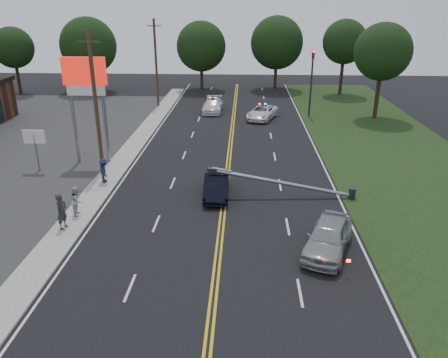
# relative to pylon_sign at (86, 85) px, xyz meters

# --- Properties ---
(ground) EXTENTS (120.00, 120.00, 0.00)m
(ground) POSITION_rel_pylon_sign_xyz_m (10.50, -14.00, -6.00)
(ground) COLOR black
(ground) RESTS_ON ground
(sidewalk) EXTENTS (1.80, 70.00, 0.12)m
(sidewalk) POSITION_rel_pylon_sign_xyz_m (2.10, -4.00, -5.94)
(sidewalk) COLOR #A59F95
(sidewalk) RESTS_ON ground
(grass_verge) EXTENTS (12.00, 80.00, 0.01)m
(grass_verge) POSITION_rel_pylon_sign_xyz_m (24.00, -4.00, -5.99)
(grass_verge) COLOR black
(grass_verge) RESTS_ON ground
(centerline_yellow) EXTENTS (0.36, 80.00, 0.00)m
(centerline_yellow) POSITION_rel_pylon_sign_xyz_m (10.50, -4.00, -5.99)
(centerline_yellow) COLOR gold
(centerline_yellow) RESTS_ON ground
(pylon_sign) EXTENTS (3.20, 0.35, 8.00)m
(pylon_sign) POSITION_rel_pylon_sign_xyz_m (0.00, 0.00, 0.00)
(pylon_sign) COLOR gray
(pylon_sign) RESTS_ON ground
(small_sign) EXTENTS (1.60, 0.14, 3.10)m
(small_sign) POSITION_rel_pylon_sign_xyz_m (-3.50, -2.00, -3.66)
(small_sign) COLOR gray
(small_sign) RESTS_ON ground
(traffic_signal) EXTENTS (0.28, 0.41, 7.05)m
(traffic_signal) POSITION_rel_pylon_sign_xyz_m (18.80, 16.00, -1.79)
(traffic_signal) COLOR #2D2D30
(traffic_signal) RESTS_ON ground
(fallen_streetlight) EXTENTS (9.36, 0.44, 1.91)m
(fallen_streetlight) POSITION_rel_pylon_sign_xyz_m (14.69, -6.00, -5.08)
(fallen_streetlight) COLOR #2D2D30
(fallen_streetlight) RESTS_ON ground
(utility_pole_mid) EXTENTS (1.60, 0.28, 10.00)m
(utility_pole_mid) POSITION_rel_pylon_sign_xyz_m (1.30, -2.00, -0.91)
(utility_pole_mid) COLOR #382619
(utility_pole_mid) RESTS_ON ground
(utility_pole_far) EXTENTS (1.60, 0.28, 10.00)m
(utility_pole_far) POSITION_rel_pylon_sign_xyz_m (1.30, 20.00, -0.91)
(utility_pole_far) COLOR #382619
(utility_pole_far) RESTS_ON ground
(tree_4) EXTENTS (5.36, 5.36, 8.80)m
(tree_4) POSITION_rel_pylon_sign_xyz_m (-19.09, 26.95, 0.10)
(tree_4) COLOR black
(tree_4) RESTS_ON ground
(tree_5) EXTENTS (7.59, 7.59, 9.98)m
(tree_5) POSITION_rel_pylon_sign_xyz_m (-9.77, 29.34, 0.18)
(tree_5) COLOR black
(tree_5) RESTS_ON ground
(tree_6) EXTENTS (6.86, 6.86, 9.42)m
(tree_6) POSITION_rel_pylon_sign_xyz_m (5.50, 31.30, -0.01)
(tree_6) COLOR black
(tree_6) RESTS_ON ground
(tree_7) EXTENTS (7.32, 7.32, 10.08)m
(tree_7) POSITION_rel_pylon_sign_xyz_m (16.05, 32.33, 0.42)
(tree_7) COLOR black
(tree_7) RESTS_ON ground
(tree_8) EXTENTS (5.76, 5.76, 9.76)m
(tree_8) POSITION_rel_pylon_sign_xyz_m (24.66, 28.65, 0.87)
(tree_8) COLOR black
(tree_8) RESTS_ON ground
(tree_9) EXTENTS (5.87, 5.87, 9.87)m
(tree_9) POSITION_rel_pylon_sign_xyz_m (25.83, 15.53, 0.92)
(tree_9) COLOR black
(tree_9) RESTS_ON ground
(crashed_sedan) EXTENTS (1.64, 4.44, 1.45)m
(crashed_sedan) POSITION_rel_pylon_sign_xyz_m (9.97, -5.92, -5.27)
(crashed_sedan) COLOR black
(crashed_sedan) RESTS_ON ground
(waiting_sedan) EXTENTS (3.49, 5.15, 1.63)m
(waiting_sedan) POSITION_rel_pylon_sign_xyz_m (15.94, -12.50, -5.18)
(waiting_sedan) COLOR #999CA0
(waiting_sedan) RESTS_ON ground
(emergency_a) EXTENTS (3.89, 5.61, 1.42)m
(emergency_a) POSITION_rel_pylon_sign_xyz_m (13.59, 14.37, -5.28)
(emergency_a) COLOR white
(emergency_a) RESTS_ON ground
(emergency_b) EXTENTS (2.19, 5.16, 1.49)m
(emergency_b) POSITION_rel_pylon_sign_xyz_m (8.07, 17.38, -5.25)
(emergency_b) COLOR silver
(emergency_b) RESTS_ON ground
(bystander_a) EXTENTS (0.64, 0.83, 2.02)m
(bystander_a) POSITION_rel_pylon_sign_xyz_m (1.90, -10.94, -4.87)
(bystander_a) COLOR #292831
(bystander_a) RESTS_ON sidewalk
(bystander_b) EXTENTS (0.75, 0.91, 1.73)m
(bystander_b) POSITION_rel_pylon_sign_xyz_m (2.11, -9.25, -5.01)
(bystander_b) COLOR #ADAEB2
(bystander_b) RESTS_ON sidewalk
(bystander_c) EXTENTS (1.06, 1.26, 1.70)m
(bystander_c) POSITION_rel_pylon_sign_xyz_m (2.18, -4.35, -5.03)
(bystander_c) COLOR #1A1E41
(bystander_c) RESTS_ON sidewalk
(bystander_d) EXTENTS (0.44, 0.96, 1.60)m
(bystander_d) POSITION_rel_pylon_sign_xyz_m (2.07, -4.27, -5.08)
(bystander_d) COLOR #5F534C
(bystander_d) RESTS_ON sidewalk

